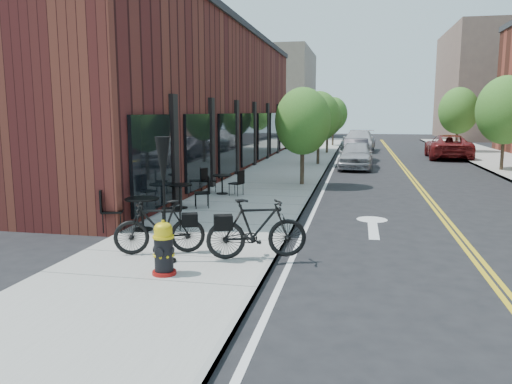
# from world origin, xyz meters

# --- Properties ---
(ground) EXTENTS (120.00, 120.00, 0.00)m
(ground) POSITION_xyz_m (0.00, 0.00, 0.00)
(ground) COLOR black
(ground) RESTS_ON ground
(sidewalk_near) EXTENTS (4.00, 70.00, 0.12)m
(sidewalk_near) POSITION_xyz_m (-2.00, 10.00, 0.06)
(sidewalk_near) COLOR #9E9B93
(sidewalk_near) RESTS_ON ground
(building_near) EXTENTS (5.00, 28.00, 7.00)m
(building_near) POSITION_xyz_m (-6.50, 14.00, 3.50)
(building_near) COLOR #431615
(building_near) RESTS_ON ground
(bg_building_left) EXTENTS (8.00, 14.00, 10.00)m
(bg_building_left) POSITION_xyz_m (-8.00, 48.00, 5.00)
(bg_building_left) COLOR #726656
(bg_building_left) RESTS_ON ground
(bg_building_right) EXTENTS (10.00, 16.00, 12.00)m
(bg_building_right) POSITION_xyz_m (16.00, 50.00, 6.00)
(bg_building_right) COLOR brown
(bg_building_right) RESTS_ON ground
(tree_near_a) EXTENTS (2.20, 2.20, 3.81)m
(tree_near_a) POSITION_xyz_m (-0.60, 9.00, 2.60)
(tree_near_a) COLOR #382B1E
(tree_near_a) RESTS_ON sidewalk_near
(tree_near_b) EXTENTS (2.30, 2.30, 3.98)m
(tree_near_b) POSITION_xyz_m (-0.60, 17.00, 2.71)
(tree_near_b) COLOR #382B1E
(tree_near_b) RESTS_ON sidewalk_near
(tree_near_c) EXTENTS (2.10, 2.10, 3.67)m
(tree_near_c) POSITION_xyz_m (-0.60, 25.00, 2.53)
(tree_near_c) COLOR #382B1E
(tree_near_c) RESTS_ON sidewalk_near
(tree_near_d) EXTENTS (2.40, 2.40, 4.11)m
(tree_near_d) POSITION_xyz_m (-0.60, 33.00, 2.79)
(tree_near_d) COLOR #382B1E
(tree_near_d) RESTS_ON sidewalk_near
(tree_far_b) EXTENTS (2.80, 2.80, 4.62)m
(tree_far_b) POSITION_xyz_m (8.60, 16.00, 3.06)
(tree_far_b) COLOR #382B1E
(tree_far_b) RESTS_ON sidewalk_far
(tree_far_c) EXTENTS (2.80, 2.80, 4.62)m
(tree_far_c) POSITION_xyz_m (8.60, 28.00, 3.06)
(tree_far_c) COLOR #382B1E
(tree_far_c) RESTS_ON sidewalk_far
(fire_hydrant) EXTENTS (0.43, 0.43, 0.98)m
(fire_hydrant) POSITION_xyz_m (-1.75, -2.69, 0.58)
(fire_hydrant) COLOR maroon
(fire_hydrant) RESTS_ON sidewalk_near
(bicycle_left) EXTENTS (1.89, 1.12, 1.10)m
(bicycle_left) POSITION_xyz_m (-2.32, -1.47, 0.67)
(bicycle_left) COLOR black
(bicycle_left) RESTS_ON sidewalk_near
(bicycle_right) EXTENTS (2.06, 1.20, 1.19)m
(bicycle_right) POSITION_xyz_m (-0.33, -1.39, 0.72)
(bicycle_right) COLOR black
(bicycle_right) RESTS_ON sidewalk_near
(bistro_set_a) EXTENTS (1.94, 1.06, 1.02)m
(bistro_set_a) POSITION_xyz_m (-3.53, 0.38, 0.63)
(bistro_set_a) COLOR black
(bistro_set_a) RESTS_ON sidewalk_near
(bistro_set_b) EXTENTS (1.77, 1.05, 0.94)m
(bistro_set_b) POSITION_xyz_m (-3.60, 3.21, 0.59)
(bistro_set_b) COLOR black
(bistro_set_b) RESTS_ON sidewalk_near
(bistro_set_c) EXTENTS (1.64, 0.93, 0.87)m
(bistro_set_c) POSITION_xyz_m (-3.08, 6.03, 0.56)
(bistro_set_c) COLOR black
(bistro_set_c) RESTS_ON sidewalk_near
(patio_umbrella) EXTENTS (0.39, 0.39, 2.40)m
(patio_umbrella) POSITION_xyz_m (-2.00, -1.98, 1.84)
(patio_umbrella) COLOR black
(patio_umbrella) RESTS_ON sidewalk_near
(parked_car_a) EXTENTS (1.90, 4.33, 1.45)m
(parked_car_a) POSITION_xyz_m (1.46, 16.01, 0.73)
(parked_car_a) COLOR #A4A6AD
(parked_car_a) RESTS_ON ground
(parked_car_b) EXTENTS (1.49, 4.15, 1.36)m
(parked_car_b) POSITION_xyz_m (1.44, 20.34, 0.68)
(parked_car_b) COLOR black
(parked_car_b) RESTS_ON ground
(parked_car_c) EXTENTS (2.75, 5.73, 1.61)m
(parked_car_c) POSITION_xyz_m (1.60, 28.05, 0.80)
(parked_car_c) COLOR silver
(parked_car_c) RESTS_ON ground
(parked_car_far) EXTENTS (2.80, 5.65, 1.54)m
(parked_car_far) POSITION_xyz_m (7.23, 23.17, 0.77)
(parked_car_far) COLOR maroon
(parked_car_far) RESTS_ON ground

